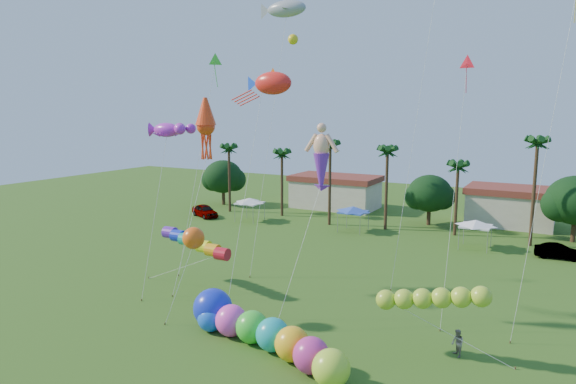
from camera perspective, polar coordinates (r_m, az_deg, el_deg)
The scene contains 19 objects.
tree_line at distance 65.03m, azimuth 17.47°, elevation -0.22°, with size 69.46×8.91×11.00m.
buildings_row at distance 72.68m, azimuth 13.19°, elevation -0.92°, with size 35.00×7.00×4.00m.
tent_row at distance 60.69m, azimuth 7.05°, elevation -1.97°, with size 31.00×4.00×0.60m.
car_a at distance 70.46m, azimuth -9.22°, elevation -2.07°, with size 1.96×4.88×1.66m, color #4C4C54.
car_b at distance 56.68m, azimuth 27.87°, elevation -5.87°, with size 1.51×4.34×1.43m, color #4C4C54.
spectator_b at distance 32.81m, azimuth 18.32°, elevation -15.66°, with size 0.79×0.62×1.63m, color gray.
caterpillar_inflatable at distance 32.13m, azimuth -3.08°, elevation -15.19°, with size 12.61×5.74×2.61m.
blue_ball at distance 34.82m, azimuth -8.57°, elevation -13.69°, with size 1.75×1.75×1.75m, color blue.
rainbow_tube at distance 41.22m, azimuth -9.42°, elevation -6.47°, with size 9.91×2.17×3.85m.
green_worm at distance 31.60m, azimuth 10.83°, elevation -11.67°, with size 10.37×1.98×3.89m.
orange_ball_kite at distance 35.15m, azimuth -10.46°, elevation -5.07°, with size 2.23×2.59×6.55m.
merman_kite at distance 35.06m, azimuth 3.72°, elevation 3.34°, with size 2.13×5.41×13.04m.
fish_kite at distance 36.87m, azimuth -1.68°, elevation 11.98°, with size 4.51×5.86×17.07m.
shark_kite at distance 48.78m, azimuth -0.17°, elevation 19.68°, with size 5.34×7.49×24.21m.
squid_kite at distance 42.45m, azimuth -9.11°, elevation 7.22°, with size 2.14×5.68×15.42m.
lobster_kite at distance 41.12m, azimuth -13.37°, elevation 6.72°, with size 4.61×5.23×13.58m.
delta_kite_red at distance 36.45m, azimuth 19.22°, elevation 12.83°, with size 1.17×3.54×17.90m.
delta_kite_yellow at distance 36.54m, azimuth 29.27°, elevation 18.10°, with size 2.59×3.38×21.81m.
delta_kite_green at distance 46.09m, azimuth -8.12°, elevation 13.95°, with size 2.22×4.43×19.19m.
Camera 1 is at (15.99, -19.04, 14.28)m, focal length 32.00 mm.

